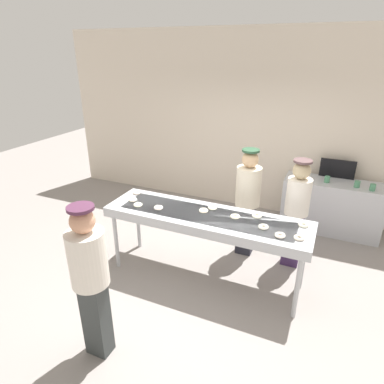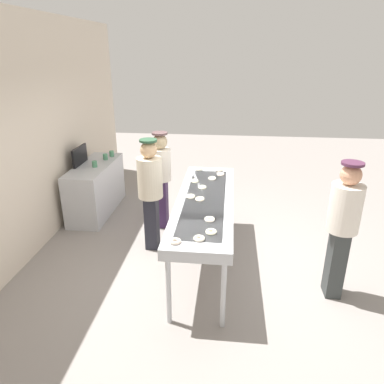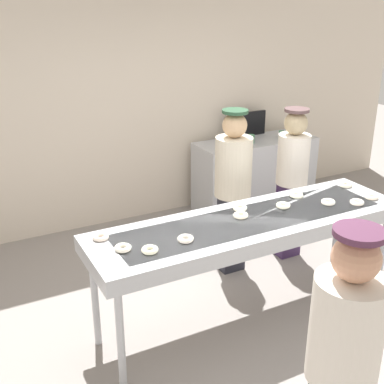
{
  "view_description": "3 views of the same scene",
  "coord_description": "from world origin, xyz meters",
  "views": [
    {
      "loc": [
        1.37,
        -3.54,
        2.91
      ],
      "look_at": [
        -0.32,
        0.27,
        1.11
      ],
      "focal_mm": 31.08,
      "sensor_mm": 36.0,
      "label": 1
    },
    {
      "loc": [
        -4.3,
        -0.29,
        2.78
      ],
      "look_at": [
        -0.25,
        0.15,
        1.15
      ],
      "focal_mm": 33.38,
      "sensor_mm": 36.0,
      "label": 2
    },
    {
      "loc": [
        -2.11,
        -3.01,
        2.64
      ],
      "look_at": [
        -0.43,
        0.19,
        1.2
      ],
      "focal_mm": 46.95,
      "sensor_mm": 36.0,
      "label": 3
    }
  ],
  "objects": [
    {
      "name": "sugar_donut_1",
      "position": [
        0.02,
        0.19,
        0.98
      ],
      "size": [
        0.14,
        0.14,
        0.04
      ],
      "primitive_type": "torus",
      "rotation": [
        0.0,
        0.0,
        1.42
      ],
      "color": "white",
      "rests_on": "fryer_conveyor"
    },
    {
      "name": "back_wall",
      "position": [
        0.0,
        2.52,
        1.65
      ],
      "size": [
        8.0,
        0.12,
        3.29
      ],
      "primitive_type": "cube",
      "color": "beige",
      "rests_on": "ground"
    },
    {
      "name": "sugar_donut_5",
      "position": [
        0.75,
        -0.05,
        0.98
      ],
      "size": [
        0.14,
        0.14,
        0.04
      ],
      "primitive_type": "torus",
      "rotation": [
        0.0,
        0.0,
        1.76
      ],
      "color": "silver",
      "rests_on": "fryer_conveyor"
    },
    {
      "name": "fryer_conveyor",
      "position": [
        0.0,
        0.0,
        0.89
      ],
      "size": [
        2.68,
        0.74,
        0.96
      ],
      "color": "#B7BABF",
      "rests_on": "ground"
    },
    {
      "name": "sugar_donut_10",
      "position": [
        -0.94,
        -0.13,
        0.98
      ],
      "size": [
        0.13,
        0.13,
        0.04
      ],
      "primitive_type": "torus",
      "rotation": [
        0.0,
        0.0,
        0.11
      ],
      "color": "#F8F4CE",
      "rests_on": "fryer_conveyor"
    },
    {
      "name": "sugar_donut_8",
      "position": [
        0.61,
        0.2,
        0.98
      ],
      "size": [
        0.16,
        0.16,
        0.04
      ],
      "primitive_type": "torus",
      "rotation": [
        0.0,
        0.0,
        1.95
      ],
      "color": "#F2EFCC",
      "rests_on": "fryer_conveyor"
    },
    {
      "name": "sugar_donut_2",
      "position": [
        1.18,
        0.19,
        0.98
      ],
      "size": [
        0.17,
        0.17,
        0.04
      ],
      "primitive_type": "torus",
      "rotation": [
        0.0,
        0.0,
        2.4
      ],
      "color": "#EEE8C9",
      "rests_on": "fryer_conveyor"
    },
    {
      "name": "paper_cup_0",
      "position": [
        1.79,
        1.96,
        0.95
      ],
      "size": [
        0.09,
        0.09,
        0.11
      ],
      "primitive_type": "cylinder",
      "color": "#4C8C66",
      "rests_on": "prep_counter"
    },
    {
      "name": "sugar_donut_3",
      "position": [
        0.37,
        0.07,
        0.98
      ],
      "size": [
        0.16,
        0.16,
        0.04
      ],
      "primitive_type": "torus",
      "rotation": [
        0.0,
        0.0,
        2.75
      ],
      "color": "#EBE3C4",
      "rests_on": "fryer_conveyor"
    },
    {
      "name": "sugar_donut_7",
      "position": [
        0.97,
        -0.17,
        0.98
      ],
      "size": [
        0.14,
        0.14,
        0.04
      ],
      "primitive_type": "torus",
      "rotation": [
        0.0,
        0.0,
        1.78
      ],
      "color": "white",
      "rests_on": "fryer_conveyor"
    },
    {
      "name": "worker_assistant",
      "position": [
        0.33,
        0.8,
        0.95
      ],
      "size": [
        0.35,
        0.35,
        1.65
      ],
      "rotation": [
        0.0,
        0.0,
        3.2
      ],
      "color": "#24242F",
      "rests_on": "ground"
    },
    {
      "name": "sugar_donut_11",
      "position": [
        -0.64,
        -0.1,
        0.98
      ],
      "size": [
        0.16,
        0.16,
        0.04
      ],
      "primitive_type": "torus",
      "rotation": [
        0.0,
        0.0,
        0.37
      ],
      "color": "white",
      "rests_on": "fryer_conveyor"
    },
    {
      "name": "customer_waiting",
      "position": [
        -0.54,
        -1.59,
        0.97
      ],
      "size": [
        0.35,
        0.35,
        1.67
      ],
      "rotation": [
        0.0,
        0.0,
        -0.03
      ],
      "color": "#333838",
      "rests_on": "ground"
    },
    {
      "name": "sugar_donut_0",
      "position": [
        -1.18,
        0.22,
        0.98
      ],
      "size": [
        0.17,
        0.17,
        0.04
      ],
      "primitive_type": "torus",
      "rotation": [
        0.0,
        0.0,
        2.49
      ],
      "color": "#FEE4CE",
      "rests_on": "fryer_conveyor"
    },
    {
      "name": "sugar_donut_6",
      "position": [
        -1.09,
        -0.02,
        0.98
      ],
      "size": [
        0.13,
        0.13,
        0.04
      ],
      "primitive_type": "torus",
      "rotation": [
        0.0,
        0.0,
        3.04
      ],
      "color": "white",
      "rests_on": "fryer_conveyor"
    },
    {
      "name": "ground_plane",
      "position": [
        0.0,
        0.0,
        0.0
      ],
      "size": [
        16.0,
        16.0,
        0.0
      ],
      "primitive_type": "plane",
      "color": "gray"
    },
    {
      "name": "menu_display",
      "position": [
        1.48,
        2.31,
        1.05
      ],
      "size": [
        0.56,
        0.04,
        0.31
      ],
      "primitive_type": "cube",
      "color": "black",
      "rests_on": "prep_counter"
    },
    {
      "name": "paper_cup_1",
      "position": [
        2.01,
        1.91,
        0.95
      ],
      "size": [
        0.09,
        0.09,
        0.11
      ],
      "primitive_type": "cylinder",
      "color": "#4C8C66",
      "rests_on": "prep_counter"
    },
    {
      "name": "worker_baker",
      "position": [
        1.03,
        0.78,
        0.9
      ],
      "size": [
        0.32,
        0.32,
        1.6
      ],
      "rotation": [
        0.0,
        0.0,
        3.12
      ],
      "color": "#3A244C",
      "rests_on": "ground"
    },
    {
      "name": "sugar_donut_4",
      "position": [
        -0.06,
        0.06,
        0.98
      ],
      "size": [
        0.17,
        0.17,
        0.04
      ],
      "primitive_type": "torus",
      "rotation": [
        0.0,
        0.0,
        0.69
      ],
      "color": "#FEEECC",
      "rests_on": "fryer_conveyor"
    },
    {
      "name": "paper_cup_2",
      "position": [
        1.35,
        2.0,
        0.95
      ],
      "size": [
        0.09,
        0.09,
        0.11
      ],
      "primitive_type": "cylinder",
      "color": "#4C8C66",
      "rests_on": "prep_counter"
    },
    {
      "name": "sugar_donut_9",
      "position": [
        1.17,
        -0.14,
        0.98
      ],
      "size": [
        0.17,
        0.17,
        0.04
      ],
      "primitive_type": "torus",
      "rotation": [
        0.0,
        0.0,
        2.42
      ],
      "color": "#F9E7CC",
      "rests_on": "fryer_conveyor"
    },
    {
      "name": "prep_counter",
      "position": [
        1.48,
        2.07,
        0.45
      ],
      "size": [
        1.58,
        0.57,
        0.9
      ],
      "primitive_type": "cube",
      "color": "#B7BABF",
      "rests_on": "ground"
    }
  ]
}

